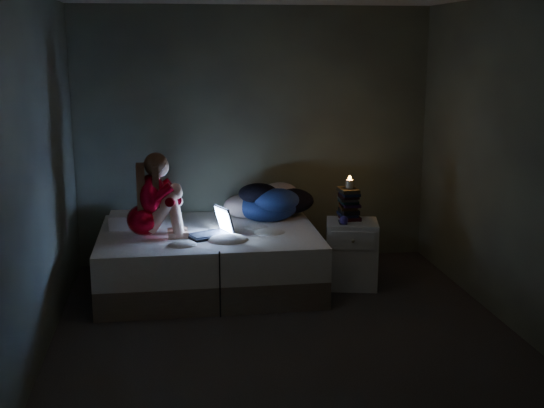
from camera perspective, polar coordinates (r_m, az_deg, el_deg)
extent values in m
cube|color=#282523|center=(5.63, 0.98, -10.35)|extent=(3.60, 3.80, 0.02)
cube|color=#3F413D|center=(7.13, -1.46, 5.53)|extent=(3.60, 0.02, 2.60)
cube|color=#3F413D|center=(3.43, 6.19, -2.59)|extent=(3.60, 0.02, 2.60)
cube|color=#3F413D|center=(5.28, -18.76, 2.25)|extent=(0.02, 3.80, 2.60)
cube|color=#3F413D|center=(5.83, 18.92, 3.18)|extent=(0.02, 3.80, 2.60)
cube|color=white|center=(6.67, -11.26, -1.28)|extent=(0.44, 0.31, 0.13)
cube|color=silver|center=(6.55, 6.53, -4.07)|extent=(0.54, 0.50, 0.62)
cylinder|color=beige|center=(6.48, 6.37, 1.67)|extent=(0.07, 0.07, 0.08)
cube|color=black|center=(6.40, 5.93, -1.53)|extent=(0.08, 0.14, 0.01)
sphere|color=#35278A|center=(6.33, 6.15, -1.37)|extent=(0.08, 0.08, 0.08)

